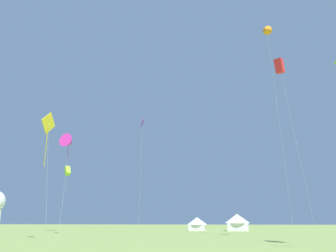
{
  "coord_description": "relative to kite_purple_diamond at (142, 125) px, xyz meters",
  "views": [
    {
      "loc": [
        5.77,
        -2.07,
        1.82
      ],
      "look_at": [
        0.0,
        32.0,
        11.75
      ],
      "focal_mm": 35.52,
      "sensor_mm": 36.0,
      "label": 1
    }
  ],
  "objects": [
    {
      "name": "kite_lime_box",
      "position": [
        -11.56,
        -2.41,
        -7.79
      ],
      "size": [
        1.44,
        2.61,
        10.42
      ],
      "color": "#99DB2D",
      "rests_on": "ground"
    },
    {
      "name": "festival_tent_left",
      "position": [
        7.33,
        17.34,
        -15.96
      ],
      "size": [
        4.01,
        4.01,
        2.61
      ],
      "color": "white",
      "rests_on": "ground"
    },
    {
      "name": "kite_orange_delta",
      "position": [
        20.36,
        -7.09,
        11.53
      ],
      "size": [
        1.72,
        2.83,
        29.8
      ],
      "color": "orange",
      "rests_on": "ground"
    },
    {
      "name": "kite_magenta_delta",
      "position": [
        -17.33,
        8.56,
        -0.32
      ],
      "size": [
        3.07,
        3.1,
        18.67
      ],
      "color": "#E02DA3",
      "rests_on": "ground"
    },
    {
      "name": "kite_yellow_diamond",
      "position": [
        -5.97,
        -19.15,
        -5.33
      ],
      "size": [
        1.87,
        2.53,
        13.66
      ],
      "color": "yellow",
      "rests_on": "ground"
    },
    {
      "name": "festival_tent_center",
      "position": [
        15.26,
        17.34,
        -15.62
      ],
      "size": [
        4.95,
        4.95,
        3.22
      ],
      "color": "white",
      "rests_on": "ground"
    },
    {
      "name": "kite_red_box",
      "position": [
        20.66,
        -12.07,
        3.23
      ],
      "size": [
        2.61,
        1.79,
        21.64
      ],
      "color": "red",
      "rests_on": "ground"
    },
    {
      "name": "kite_purple_diamond",
      "position": [
        0.0,
        0.0,
        0.0
      ],
      "size": [
        0.53,
        2.29,
        18.7
      ],
      "color": "purple",
      "rests_on": "ground"
    }
  ]
}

